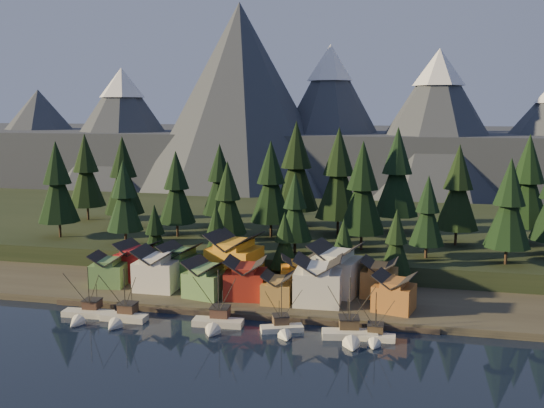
% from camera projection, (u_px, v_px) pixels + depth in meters
% --- Properties ---
extents(ground, '(500.00, 500.00, 0.00)m').
position_uv_depth(ground, '(212.00, 346.00, 108.06)').
color(ground, black).
rests_on(ground, ground).
extents(shore_strip, '(400.00, 50.00, 1.50)m').
position_uv_depth(shore_strip, '(264.00, 280.00, 146.47)').
color(shore_strip, '#383328').
rests_on(shore_strip, ground).
extents(hillside, '(420.00, 100.00, 6.00)m').
position_uv_depth(hillside, '(300.00, 231.00, 194.28)').
color(hillside, black).
rests_on(hillside, ground).
extents(dock, '(80.00, 4.00, 1.00)m').
position_uv_depth(dock, '(238.00, 313.00, 123.88)').
color(dock, '#443930').
rests_on(dock, ground).
extents(mountain_ridge, '(560.00, 190.00, 90.00)m').
position_uv_depth(mountain_ridge, '(335.00, 139.00, 310.58)').
color(mountain_ridge, '#404453').
rests_on(mountain_ridge, ground).
extents(boat_0, '(10.89, 11.78, 11.34)m').
position_uv_depth(boat_0, '(85.00, 309.00, 122.04)').
color(boat_0, beige).
rests_on(boat_0, ground).
extents(boat_1, '(9.52, 10.38, 11.65)m').
position_uv_depth(boat_1, '(121.00, 311.00, 119.86)').
color(boat_1, beige).
rests_on(boat_1, ground).
extents(boat_3, '(10.25, 11.06, 12.34)m').
position_uv_depth(boat_3, '(217.00, 316.00, 116.86)').
color(boat_3, beige).
rests_on(boat_3, ground).
extents(boat_4, '(8.71, 9.21, 10.28)m').
position_uv_depth(boat_4, '(283.00, 323.00, 114.13)').
color(boat_4, silver).
rests_on(boat_4, ground).
extents(boat_5, '(10.84, 11.47, 12.62)m').
position_uv_depth(boat_5, '(350.00, 327.00, 110.60)').
color(boat_5, silver).
rests_on(boat_5, ground).
extents(boat_6, '(7.58, 8.27, 9.96)m').
position_uv_depth(boat_6, '(375.00, 331.00, 109.90)').
color(boat_6, silver).
rests_on(boat_6, ground).
extents(house_front_0, '(8.36, 8.00, 7.57)m').
position_uv_depth(house_front_0, '(109.00, 269.00, 139.14)').
color(house_front_0, '#588648').
rests_on(house_front_0, shore_strip).
extents(house_front_1, '(9.15, 8.79, 9.46)m').
position_uv_depth(house_front_1, '(157.00, 268.00, 136.14)').
color(house_front_1, silver).
rests_on(house_front_1, shore_strip).
extents(house_front_2, '(9.80, 9.85, 8.04)m').
position_uv_depth(house_front_2, '(206.00, 277.00, 131.42)').
color(house_front_2, '#5A884A').
rests_on(house_front_2, shore_strip).
extents(house_front_3, '(9.25, 8.89, 8.63)m').
position_uv_depth(house_front_3, '(246.00, 277.00, 130.22)').
color(house_front_3, maroon).
rests_on(house_front_3, shore_strip).
extents(house_front_4, '(6.30, 6.79, 6.36)m').
position_uv_depth(house_front_4, '(278.00, 287.00, 127.01)').
color(house_front_4, '#AB7E3C').
rests_on(house_front_4, shore_strip).
extents(house_front_5, '(9.90, 9.06, 10.05)m').
position_uv_depth(house_front_5, '(318.00, 279.00, 126.06)').
color(house_front_5, silver).
rests_on(house_front_5, shore_strip).
extents(house_front_6, '(9.20, 8.89, 7.68)m').
position_uv_depth(house_front_6, '(394.00, 291.00, 122.04)').
color(house_front_6, '#A9642B').
rests_on(house_front_6, shore_strip).
extents(house_back_0, '(9.55, 9.28, 9.06)m').
position_uv_depth(house_back_0, '(137.00, 260.00, 143.91)').
color(house_back_0, maroon).
rests_on(house_back_0, shore_strip).
extents(house_back_1, '(9.36, 9.45, 9.18)m').
position_uv_depth(house_back_1, '(180.00, 263.00, 141.26)').
color(house_back_1, '#416E3B').
rests_on(house_back_1, shore_strip).
extents(house_back_2, '(13.03, 12.34, 11.78)m').
position_uv_depth(house_back_2, '(234.00, 256.00, 141.60)').
color(house_back_2, orange).
rests_on(house_back_2, shore_strip).
extents(house_back_3, '(9.26, 8.66, 7.89)m').
position_uv_depth(house_back_3, '(299.00, 273.00, 135.26)').
color(house_back_3, orange).
rests_on(house_back_3, shore_strip).
extents(house_back_4, '(12.19, 11.88, 11.16)m').
position_uv_depth(house_back_4, '(335.00, 267.00, 133.17)').
color(house_back_4, beige).
rests_on(house_back_4, shore_strip).
extents(house_back_5, '(7.97, 8.05, 8.28)m').
position_uv_depth(house_back_5, '(379.00, 277.00, 131.25)').
color(house_back_5, '#A6753B').
rests_on(house_back_5, shore_strip).
extents(tree_hill_0, '(11.64, 11.64, 27.12)m').
position_uv_depth(tree_hill_0, '(58.00, 185.00, 168.34)').
color(tree_hill_0, '#332319').
rests_on(tree_hill_0, hillside).
extents(tree_hill_1, '(11.93, 11.93, 27.79)m').
position_uv_depth(tree_hill_1, '(123.00, 178.00, 181.08)').
color(tree_hill_1, '#332319').
rests_on(tree_hill_1, hillside).
extents(tree_hill_2, '(9.71, 9.71, 22.62)m').
position_uv_depth(tree_hill_2, '(124.00, 198.00, 160.09)').
color(tree_hill_2, '#332319').
rests_on(tree_hill_2, hillside).
extents(tree_hill_3, '(10.45, 10.45, 24.34)m').
position_uv_depth(tree_hill_3, '(176.00, 190.00, 169.33)').
color(tree_hill_3, '#332319').
rests_on(tree_hill_3, hillside).
extents(tree_hill_4, '(10.95, 10.95, 25.50)m').
position_uv_depth(tree_hill_4, '(220.00, 182.00, 181.93)').
color(tree_hill_4, '#332319').
rests_on(tree_hill_4, hillside).
extents(tree_hill_5, '(9.73, 9.73, 22.67)m').
position_uv_depth(tree_hill_5, '(228.00, 201.00, 155.92)').
color(tree_hill_5, '#332319').
rests_on(tree_hill_5, hillside).
extents(tree_hill_6, '(11.70, 11.70, 27.25)m').
position_uv_depth(tree_hill_6, '(271.00, 185.00, 168.24)').
color(tree_hill_6, '#332319').
rests_on(tree_hill_6, hillside).
extents(tree_hill_7, '(8.79, 8.79, 20.48)m').
position_uv_depth(tree_hill_7, '(295.00, 209.00, 150.27)').
color(tree_hill_7, '#332319').
rests_on(tree_hill_7, hillside).
extents(tree_hill_8, '(13.23, 13.23, 30.83)m').
position_uv_depth(tree_hill_8, '(339.00, 177.00, 170.75)').
color(tree_hill_8, '#332319').
rests_on(tree_hill_8, hillside).
extents(tree_hill_9, '(12.03, 12.03, 28.03)m').
position_uv_depth(tree_hill_9, '(362.00, 191.00, 152.88)').
color(tree_hill_9, '#332319').
rests_on(tree_hill_9, hillside).
extents(tree_hill_10, '(13.20, 13.20, 30.75)m').
position_uv_depth(tree_hill_10, '(397.00, 175.00, 174.99)').
color(tree_hill_10, '#332319').
rests_on(tree_hill_10, hillside).
extents(tree_hill_11, '(8.71, 8.71, 20.28)m').
position_uv_depth(tree_hill_11, '(428.00, 213.00, 145.26)').
color(tree_hill_11, '#332319').
rests_on(tree_hill_11, hillside).
extents(tree_hill_12, '(11.53, 11.53, 26.87)m').
position_uv_depth(tree_hill_12, '(458.00, 190.00, 158.36)').
color(tree_hill_12, '#332319').
rests_on(tree_hill_12, hillside).
extents(tree_hill_13, '(10.70, 10.70, 24.93)m').
position_uv_depth(tree_hill_13, '(509.00, 207.00, 139.02)').
color(tree_hill_13, '#332319').
rests_on(tree_hill_13, hillside).
extents(tree_hill_14, '(12.60, 12.60, 29.36)m').
position_uv_depth(tree_hill_14, '(527.00, 184.00, 160.01)').
color(tree_hill_14, '#332319').
rests_on(tree_hill_14, hillside).
extents(tree_hill_15, '(13.81, 13.81, 32.17)m').
position_uv_depth(tree_hill_15, '(296.00, 169.00, 183.31)').
color(tree_hill_15, '#332319').
rests_on(tree_hill_15, hillside).
extents(tree_hill_16, '(12.02, 12.02, 27.99)m').
position_uv_depth(tree_hill_16, '(86.00, 173.00, 194.61)').
color(tree_hill_16, '#332319').
rests_on(tree_hill_16, hillside).
extents(tree_shore_0, '(7.28, 7.28, 16.95)m').
position_uv_depth(tree_shore_0, '(155.00, 235.00, 150.98)').
color(tree_shore_0, '#332319').
rests_on(tree_shore_0, shore_strip).
extents(tree_shore_1, '(7.51, 7.51, 17.50)m').
position_uv_depth(tree_shore_1, '(216.00, 236.00, 147.45)').
color(tree_shore_1, '#332319').
rests_on(tree_shore_1, shore_strip).
extents(tree_shore_2, '(7.00, 7.00, 16.31)m').
position_uv_depth(tree_shore_2, '(285.00, 242.00, 143.86)').
color(tree_shore_2, '#332319').
rests_on(tree_shore_2, shore_strip).
extents(tree_shore_3, '(6.59, 6.59, 15.36)m').
position_uv_depth(tree_shore_3, '(343.00, 248.00, 140.90)').
color(tree_shore_3, '#332319').
rests_on(tree_shore_3, shore_strip).
extents(tree_shore_4, '(7.74, 7.74, 18.03)m').
position_uv_depth(tree_shore_4, '(396.00, 244.00, 138.06)').
color(tree_shore_4, '#332319').
rests_on(tree_shore_4, shore_strip).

